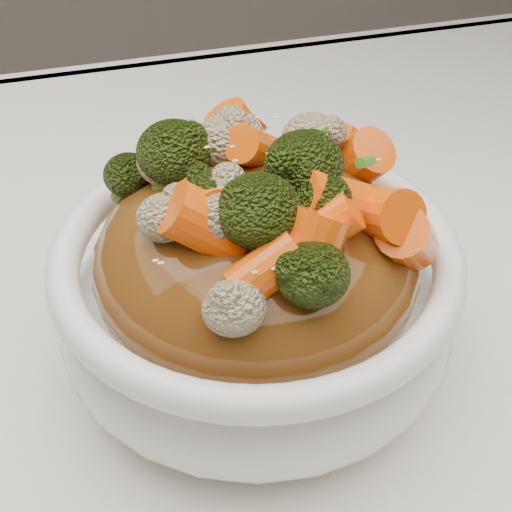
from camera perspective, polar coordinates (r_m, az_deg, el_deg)
name	(u,v)px	position (r m, az deg, el deg)	size (l,w,h in m)	color
tablecloth	(199,365)	(0.52, -4.18, -7.94)	(1.20, 0.80, 0.04)	white
bowl	(256,301)	(0.46, 0.00, -3.29)	(0.23, 0.23, 0.09)	white
sauce_base	(256,260)	(0.44, 0.00, -0.32)	(0.18, 0.18, 0.10)	brown
carrots	(256,161)	(0.40, 0.00, 6.93)	(0.18, 0.18, 0.05)	#FC5908
broccoli	(256,163)	(0.40, 0.00, 6.81)	(0.18, 0.18, 0.05)	black
cauliflower	(256,166)	(0.40, 0.00, 6.55)	(0.18, 0.18, 0.04)	#C4B085
scallions	(256,159)	(0.40, 0.00, 7.06)	(0.14, 0.14, 0.02)	#33891F
sesame_seeds	(256,159)	(0.40, 0.00, 7.06)	(0.17, 0.17, 0.01)	beige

